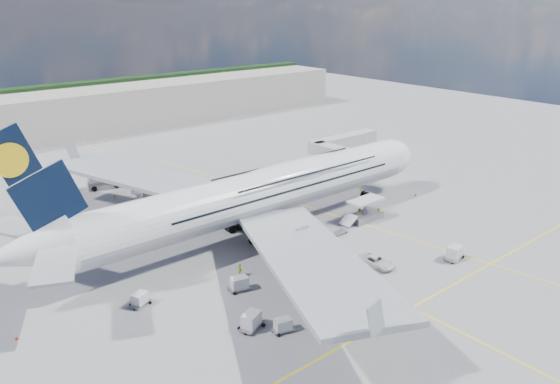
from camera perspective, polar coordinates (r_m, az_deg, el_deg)
ground at (r=82.15m, az=2.39°, el=-6.36°), size 300.00×300.00×0.00m
taxi_line_main at (r=82.15m, az=2.39°, el=-6.36°), size 0.25×220.00×0.01m
taxi_line_cross at (r=70.52m, az=13.61°, el=-11.65°), size 120.00×0.25×0.01m
taxi_line_diag at (r=97.63m, az=4.54°, el=-2.06°), size 14.16×99.06×0.01m
airliner at (r=86.69m, az=-1.86°, el=-0.00°), size 77.26×79.15×23.71m
jet_bridge at (r=113.52m, az=6.50°, el=4.62°), size 18.80×12.10×8.50m
cargo_loader at (r=94.59m, az=8.79°, el=-2.16°), size 8.53×3.20×3.67m
terminal at (r=160.34m, az=-21.25°, el=7.51°), size 180.00×16.00×12.00m
tree_line at (r=216.57m, az=-15.20°, el=10.45°), size 160.00×6.00×8.00m
dolly_row_a at (r=64.31m, az=-3.01°, el=-13.25°), size 3.59×2.81×2.01m
dolly_row_b at (r=63.85m, az=0.31°, el=-13.71°), size 2.84×1.98×1.63m
dolly_row_c at (r=71.99m, az=-4.27°, el=-9.49°), size 3.23×2.25×1.86m
dolly_back at (r=70.76m, az=-14.42°, el=-10.77°), size 2.99×2.42×1.67m
dolly_nose_far at (r=83.51m, az=17.77°, el=-6.06°), size 3.53×2.31×2.07m
dolly_nose_near at (r=88.70m, az=6.18°, el=-4.20°), size 2.91×1.68×0.41m
baggage_tug at (r=73.31m, az=7.31°, el=-9.34°), size 2.57×1.53×1.51m
catering_truck_inner at (r=88.48m, az=-14.15°, el=-3.54°), size 7.68×3.81×4.40m
catering_truck_outer at (r=114.24m, az=-17.92°, el=1.25°), size 6.98×3.86×3.93m
service_van at (r=79.03m, az=10.03°, el=-7.16°), size 2.81×5.60×1.52m
crew_nose at (r=108.18m, az=8.34°, el=0.42°), size 0.68×0.59×1.58m
crew_loader at (r=95.73m, az=8.34°, el=-2.05°), size 1.18×1.14×1.92m
crew_wing at (r=75.50m, az=-4.22°, el=-8.10°), size 0.60×1.12×1.82m
crew_van at (r=96.29m, az=10.27°, el=-2.11°), size 0.90×0.98×1.68m
crew_tug at (r=71.57m, az=7.27°, el=-9.87°), size 1.35×1.03×1.85m
cone_nose at (r=108.20m, az=13.99°, el=-0.26°), size 0.43×0.43×0.54m
cone_wing_left_inner at (r=101.83m, az=-12.46°, el=-1.39°), size 0.45×0.45×0.57m
cone_wing_left_outer at (r=108.90m, az=-16.90°, el=-0.39°), size 0.48×0.48×0.61m
cone_wing_right_inner at (r=72.75m, az=0.91°, el=-9.74°), size 0.49×0.49×0.62m
cone_wing_right_outer at (r=70.55m, az=5.17°, el=-10.90°), size 0.38×0.38×0.48m
cone_tail at (r=69.47m, az=-25.86°, el=-13.54°), size 0.39×0.39×0.49m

